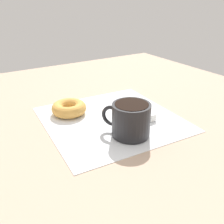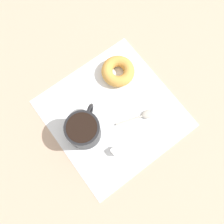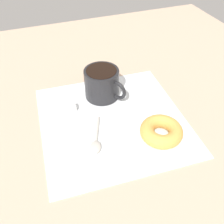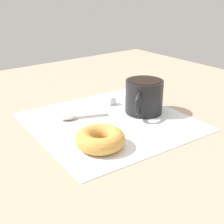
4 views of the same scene
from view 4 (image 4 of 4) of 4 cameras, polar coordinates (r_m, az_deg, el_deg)
ground_plane at (r=69.40cm, az=0.34°, el=-2.91°), size 120.00×120.00×2.00cm
napkin at (r=70.03cm, az=0.00°, el=-1.62°), size 35.43×35.43×0.30cm
coffee_cup at (r=73.46cm, az=5.86°, el=2.97°), size 8.90×10.87×7.82cm
donut at (r=58.48cm, az=-2.18°, el=-4.92°), size 9.46×9.46×3.14cm
spoon at (r=71.16cm, az=-7.00°, el=-0.91°), size 5.51×10.93×0.90cm
sugar_cube at (r=79.13cm, az=-0.20°, el=2.13°), size 1.82×1.82×1.82cm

